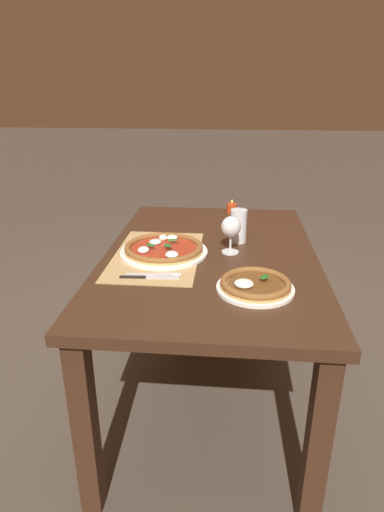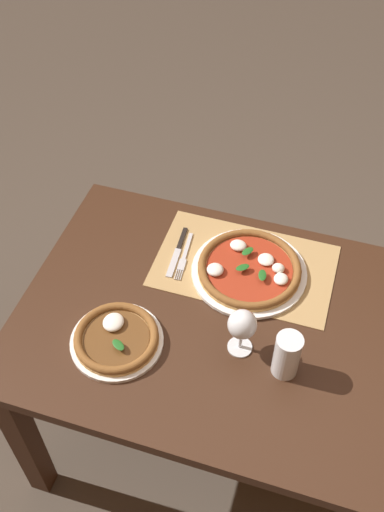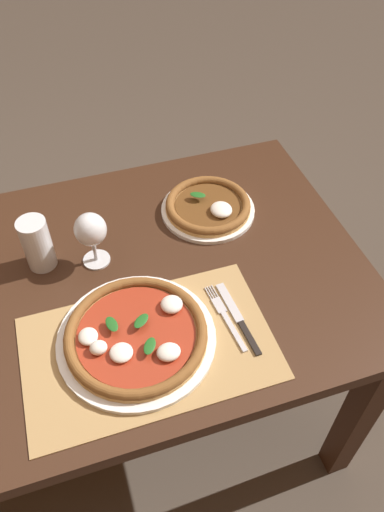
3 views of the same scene
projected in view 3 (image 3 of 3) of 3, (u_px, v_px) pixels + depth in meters
ground_plane at (132, 414)px, 1.78m from camera, size 24.00×24.00×0.00m
dining_table at (111, 308)px, 1.32m from camera, size 1.32×0.86×0.74m
paper_placemat at (149, 348)px, 1.11m from camera, size 0.55×0.34×0.00m
pizza_near at (136, 335)px, 1.11m from camera, size 0.36×0.36×0.05m
pizza_far at (208, 207)px, 1.40m from camera, size 0.26×0.26×0.05m
wine_glass at (91, 231)px, 1.21m from camera, size 0.08×0.08×0.16m
pint_glass at (37, 245)px, 1.23m from camera, size 0.07×0.07×0.15m
fork at (226, 317)px, 1.16m from camera, size 0.03×0.20×0.00m
knife at (238, 318)px, 1.16m from camera, size 0.03×0.22×0.01m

